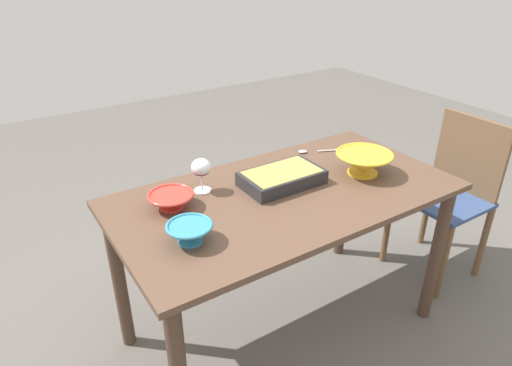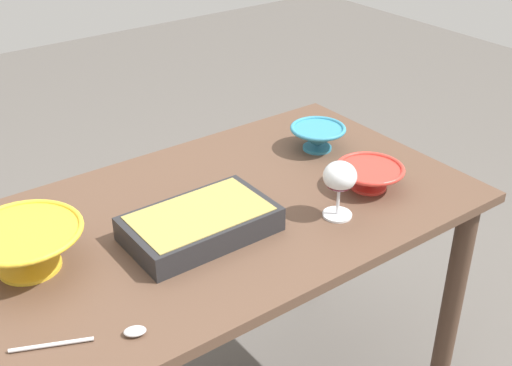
# 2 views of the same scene
# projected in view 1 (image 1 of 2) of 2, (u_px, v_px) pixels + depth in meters

# --- Properties ---
(ground_plane) EXTENTS (8.00, 8.00, 0.00)m
(ground_plane) POSITION_uv_depth(u_px,v_px,m) (282.00, 327.00, 2.27)
(ground_plane) COLOR #5B5651
(dining_table) EXTENTS (1.46, 0.77, 0.77)m
(dining_table) POSITION_uv_depth(u_px,v_px,m) (285.00, 215.00, 1.97)
(dining_table) COLOR brown
(dining_table) RESTS_ON ground_plane
(chair) EXTENTS (0.39, 0.42, 0.90)m
(chair) POSITION_uv_depth(u_px,v_px,m) (452.00, 190.00, 2.50)
(chair) COLOR #334772
(chair) RESTS_ON ground_plane
(wine_glass) EXTENTS (0.08, 0.08, 0.15)m
(wine_glass) POSITION_uv_depth(u_px,v_px,m) (201.00, 169.00, 1.87)
(wine_glass) COLOR white
(wine_glass) RESTS_ON dining_table
(casserole_dish) EXTENTS (0.35, 0.21, 0.06)m
(casserole_dish) POSITION_uv_depth(u_px,v_px,m) (282.00, 177.00, 1.96)
(casserole_dish) COLOR #262628
(casserole_dish) RESTS_ON dining_table
(mixing_bowl) EXTENTS (0.17, 0.17, 0.07)m
(mixing_bowl) POSITION_uv_depth(u_px,v_px,m) (190.00, 232.00, 1.57)
(mixing_bowl) COLOR teal
(mixing_bowl) RESTS_ON dining_table
(small_bowl) EXTENTS (0.26, 0.26, 0.10)m
(small_bowl) POSITION_uv_depth(u_px,v_px,m) (364.00, 162.00, 2.05)
(small_bowl) COLOR yellow
(small_bowl) RESTS_ON dining_table
(serving_bowl) EXTENTS (0.18, 0.18, 0.06)m
(serving_bowl) POSITION_uv_depth(u_px,v_px,m) (171.00, 199.00, 1.78)
(serving_bowl) COLOR red
(serving_bowl) RESTS_ON dining_table
(serving_spoon) EXTENTS (0.24, 0.12, 0.01)m
(serving_spoon) POSITION_uv_depth(u_px,v_px,m) (313.00, 151.00, 2.28)
(serving_spoon) COLOR silver
(serving_spoon) RESTS_ON dining_table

